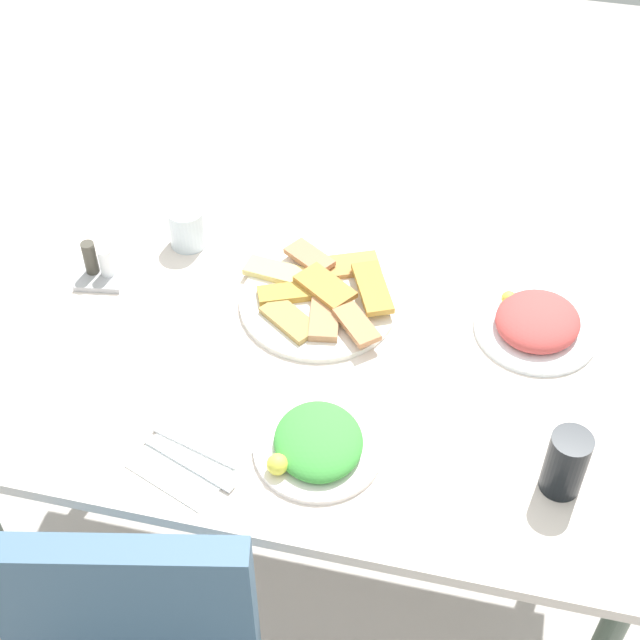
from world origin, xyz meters
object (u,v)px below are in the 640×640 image
Objects in this scene: salad_plate_greens at (537,323)px; condiment_caddy at (100,268)px; paper_napkin at (192,456)px; fork at (196,446)px; spoon at (189,463)px; dining_table at (321,381)px; pide_platter at (320,298)px; soda_can at (566,463)px; drinking_glass at (187,227)px; salad_plate_rice at (317,444)px.

condiment_caddy is at bearing 3.12° from salad_plate_greens.
paper_napkin is 0.02m from fork.
fork is 0.91× the size of spoon.
salad_plate_greens is at bearing -176.88° from condiment_caddy.
salad_plate_greens reaches higher than dining_table.
soda_can reaches higher than pide_platter.
dining_table is 0.32m from fork.
drinking_glass is 0.19m from condiment_caddy.
drinking_glass is at bearing -50.69° from spoon.
condiment_caddy is at bearing 44.73° from drinking_glass.
salad_plate_rice reaches higher than fork.
fork and spoon have the same top height.
paper_napkin is at bearing -69.13° from spoon.
pide_platter is at bearing 2.76° from salad_plate_greens.
drinking_glass reaches higher than salad_plate_greens.
salad_plate_rice is (-0.04, 0.22, 0.10)m from dining_table.
paper_napkin is 0.87× the size of spoon.
dining_table is 0.41m from salad_plate_greens.
dining_table is 0.42m from drinking_glass.
salad_plate_rice is 2.11× the size of condiment_caddy.
spoon reaches higher than paper_napkin.
pide_platter is at bearing -85.76° from spoon.
pide_platter is at bearing -91.93° from fork.
salad_plate_greens is 1.06× the size of salad_plate_rice.
fork is at bearing -90.00° from paper_napkin.
drinking_glass reaches higher than pide_platter.
pide_platter reaches higher than dining_table.
paper_napkin is at bearing 129.93° from condiment_caddy.
dining_table is 0.48m from condiment_caddy.
soda_can reaches higher than spoon.
salad_plate_greens reaches higher than fork.
drinking_glass reaches higher than dining_table.
dining_table is 0.35m from spoon.
spoon is at bearing 62.68° from dining_table.
soda_can is at bearing 150.92° from drinking_glass.
condiment_caddy is (0.84, 0.05, 0.00)m from salad_plate_greens.
pide_platter is 3.64× the size of drinking_glass.
fork reaches higher than paper_napkin.
salad_plate_greens is (-0.41, -0.02, 0.01)m from pide_platter.
salad_plate_greens is 1.40× the size of fork.
spoon is (0.00, 0.04, 0.00)m from fork.
salad_plate_greens reaches higher than salad_plate_rice.
drinking_glass is 0.54m from paper_napkin.
salad_plate_greens is 0.49m from salad_plate_rice.
soda_can is at bearing -172.44° from paper_napkin.
soda_can is at bearing 162.07° from condiment_caddy.
fork is (0.00, -0.02, 0.00)m from paper_napkin.
salad_plate_rice is 1.78× the size of soda_can.
pide_platter is 0.43m from condiment_caddy.
pide_platter is 1.98× the size of paper_napkin.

